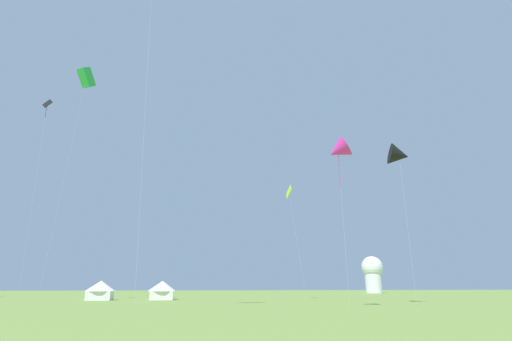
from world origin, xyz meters
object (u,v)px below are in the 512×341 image
kite_black_delta (399,155)px  observatory_dome (372,272)px  kite_lime_diamond (289,193)px  kite_green_box (86,78)px  kite_black_diamond (47,108)px  kite_magenta_delta (338,150)px  festival_tent_right (162,289)px  festival_tent_center (101,289)px

kite_black_delta → observatory_dome: kite_black_delta is taller
kite_lime_diamond → kite_black_delta: bearing=-65.3°
kite_green_box → kite_black_delta: bearing=-19.3°
kite_black_diamond → kite_green_box: (6.44, -4.81, 3.20)m
kite_green_box → observatory_dome: size_ratio=3.06×
kite_green_box → kite_magenta_delta: (30.27, -19.93, -16.42)m
kite_black_delta → kite_magenta_delta: kite_black_delta is taller
kite_black_diamond → kite_green_box: size_ratio=0.91×
kite_green_box → festival_tent_right: bearing=36.7°
kite_black_diamond → observatory_dome: size_ratio=2.79×
kite_green_box → festival_tent_center: kite_green_box is taller
kite_black_delta → festival_tent_right: bearing=140.0°
kite_magenta_delta → festival_tent_right: kite_magenta_delta is taller
kite_black_diamond → kite_green_box: 8.65m
kite_green_box → festival_tent_center: bearing=69.3°
kite_black_delta → festival_tent_right: kite_black_delta is taller
kite_lime_diamond → kite_magenta_delta: (-1.58, -24.64, -1.45)m
kite_green_box → festival_tent_center: (3.53, 9.34, -29.98)m
festival_tent_center → observatory_dome: (68.64, 48.63, 4.46)m
observatory_dome → kite_magenta_delta: bearing=-118.3°
observatory_dome → kite_green_box: bearing=-141.2°
kite_lime_diamond → observatory_dome: bearing=52.9°
kite_magenta_delta → observatory_dome: bearing=61.7°
kite_black_diamond → festival_tent_right: kite_black_diamond is taller
festival_tent_right → kite_black_diamond: bearing=-166.6°
kite_black_diamond → kite_magenta_delta: kite_black_diamond is taller
kite_lime_diamond → festival_tent_center: bearing=170.7°
kite_lime_diamond → observatory_dome: 67.63m
kite_lime_diamond → kite_magenta_delta: size_ratio=1.09×
kite_black_diamond → festival_tent_right: (18.99, 4.53, -26.80)m
festival_tent_right → observatory_dome: bearing=39.2°
kite_lime_diamond → festival_tent_right: size_ratio=4.19×
kite_green_box → observatory_dome: bearing=38.8°
kite_black_diamond → kite_lime_diamond: kite_black_diamond is taller
kite_magenta_delta → observatory_dome: (41.90, 77.90, -9.10)m
kite_green_box → festival_tent_right: 33.83m
kite_lime_diamond → kite_magenta_delta: 24.73m
festival_tent_center → kite_magenta_delta: bearing=-47.6°
festival_tent_center → kite_lime_diamond: bearing=-9.3°
kite_black_delta → kite_magenta_delta: size_ratio=1.13×
kite_green_box → festival_tent_right: kite_green_box is taller
festival_tent_center → observatory_dome: 84.24m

